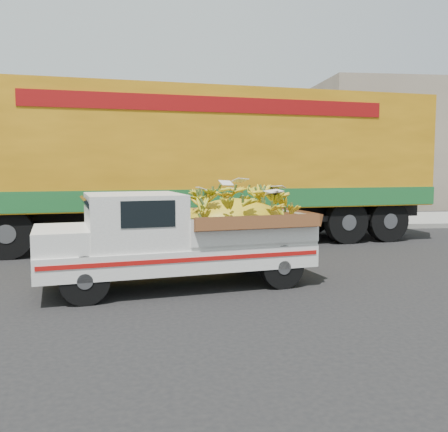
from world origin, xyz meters
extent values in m
plane|color=black|center=(0.00, 0.00, 0.00)|extent=(100.00, 100.00, 0.00)
cube|color=gray|center=(0.00, 6.94, 0.07)|extent=(60.00, 0.25, 0.15)
cube|color=gray|center=(0.00, 9.04, 0.07)|extent=(60.00, 4.00, 0.14)
cylinder|color=black|center=(-1.63, -1.04, 0.35)|extent=(0.73, 0.34, 0.70)
cylinder|color=black|center=(-1.90, 0.28, 0.35)|extent=(0.73, 0.34, 0.70)
cylinder|color=black|center=(1.35, -0.41, 0.35)|extent=(0.73, 0.34, 0.70)
cylinder|color=black|center=(1.08, 0.90, 0.35)|extent=(0.73, 0.34, 0.70)
cube|color=silver|center=(-0.32, -0.08, 0.51)|extent=(4.56, 2.42, 0.36)
cube|color=#A50F0C|center=(-0.16, -0.85, 0.57)|extent=(4.16, 0.88, 0.06)
cube|color=silver|center=(-2.40, -0.51, 0.41)|extent=(0.40, 1.52, 0.13)
cube|color=silver|center=(-2.06, -0.44, 0.86)|extent=(1.07, 1.60, 0.33)
cube|color=silver|center=(-0.97, -0.21, 1.11)|extent=(1.71, 1.77, 0.83)
cube|color=black|center=(-0.73, -0.94, 1.26)|extent=(0.77, 0.17, 0.39)
cube|color=silver|center=(0.76, 0.15, 0.93)|extent=(2.40, 1.97, 0.47)
ellipsoid|color=orange|center=(0.67, 0.13, 0.83)|extent=(2.13, 1.62, 1.18)
cylinder|color=black|center=(5.28, 4.25, 0.55)|extent=(1.14, 0.49, 1.10)
cylinder|color=black|center=(4.96, 6.23, 0.55)|extent=(1.14, 0.49, 1.10)
cylinder|color=black|center=(4.10, 4.06, 0.55)|extent=(1.14, 0.49, 1.10)
cylinder|color=black|center=(3.78, 6.04, 0.55)|extent=(1.14, 0.49, 1.10)
cylinder|color=black|center=(-3.80, 2.79, 0.55)|extent=(1.14, 0.49, 1.10)
cylinder|color=black|center=(-4.12, 4.77, 0.55)|extent=(1.14, 0.49, 1.10)
cube|color=black|center=(0.48, 4.49, 0.78)|extent=(12.01, 2.89, 0.36)
cube|color=orange|center=(0.48, 4.49, 2.38)|extent=(12.01, 4.33, 2.84)
cube|color=#1B6029|center=(0.48, 4.49, 1.21)|extent=(12.07, 4.36, 0.45)
cube|color=maroon|center=(0.68, 3.25, 3.35)|extent=(8.30, 1.35, 0.35)
camera|label=1|loc=(-0.50, -8.10, 1.92)|focal=40.00mm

